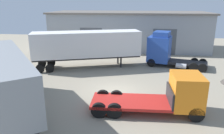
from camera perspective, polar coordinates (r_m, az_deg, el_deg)
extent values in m
plane|color=gray|center=(18.21, 0.98, -6.52)|extent=(60.00, 60.00, 0.00)
cube|color=#93999E|center=(35.13, 4.39, 9.37)|extent=(23.50, 8.34, 5.42)
cube|color=#70665B|center=(34.88, 4.49, 13.99)|extent=(24.00, 8.84, 0.25)
cube|color=#4C5156|center=(31.91, -5.45, 6.95)|extent=(3.20, 0.08, 3.60)
cube|color=#4C5156|center=(31.30, 13.47, 6.37)|extent=(3.20, 0.08, 3.60)
cube|color=#2347A3|center=(25.99, 12.25, 4.65)|extent=(2.98, 3.05, 2.89)
cube|color=#2347A3|center=(25.66, 12.93, 8.37)|extent=(2.18, 2.47, 0.60)
cube|color=black|center=(26.11, 9.80, 6.14)|extent=(0.63, 2.05, 1.04)
cube|color=#232326|center=(25.93, 19.16, 1.05)|extent=(4.51, 3.02, 0.24)
cylinder|color=#B2B2B7|center=(25.05, 17.59, 0.26)|extent=(1.21, 0.83, 0.56)
cylinder|color=black|center=(25.39, 10.25, 1.13)|extent=(0.99, 0.54, 0.94)
cylinder|color=black|center=(27.48, 11.28, 2.26)|extent=(0.99, 0.54, 0.94)
cylinder|color=black|center=(24.88, 20.47, -0.01)|extent=(0.99, 0.54, 0.94)
cylinder|color=black|center=(27.00, 20.72, 1.23)|extent=(0.99, 0.54, 0.94)
cylinder|color=black|center=(24.87, 22.53, -0.24)|extent=(0.99, 0.54, 0.94)
cylinder|color=black|center=(27.00, 22.61, 1.02)|extent=(0.99, 0.54, 0.94)
cube|color=gray|center=(15.42, -26.45, -1.93)|extent=(8.60, 10.09, 2.74)
cube|color=#232326|center=(15.91, -25.76, -7.02)|extent=(8.01, 9.63, 0.24)
cube|color=#232326|center=(13.38, -20.53, -14.16)|extent=(0.22, 0.22, 1.11)
cylinder|color=black|center=(19.60, -23.33, -4.54)|extent=(0.89, 1.03, 1.07)
cylinder|color=black|center=(20.54, -23.71, -3.63)|extent=(0.89, 1.03, 1.07)
cube|color=orange|center=(15.10, 18.85, -5.94)|extent=(2.01, 2.48, 2.20)
cube|color=black|center=(15.21, 22.36, -4.55)|extent=(0.17, 2.02, 0.88)
cube|color=red|center=(15.01, 4.92, -9.04)|extent=(5.39, 2.64, 0.20)
cube|color=#232326|center=(15.02, 14.88, -7.24)|extent=(0.23, 2.40, 1.10)
cylinder|color=black|center=(16.57, 19.18, -8.07)|extent=(1.01, 0.35, 1.00)
cylinder|color=black|center=(14.76, 21.13, -11.45)|extent=(1.01, 0.35, 1.00)
cylinder|color=black|center=(16.06, 1.15, -7.89)|extent=(1.01, 0.35, 1.00)
cylinder|color=black|center=(14.18, 0.60, -11.42)|extent=(1.01, 0.35, 1.00)
cylinder|color=black|center=(16.14, -2.42, -7.76)|extent=(1.01, 0.35, 1.00)
cylinder|color=black|center=(14.28, -3.49, -11.24)|extent=(1.01, 0.35, 1.00)
cube|color=silver|center=(24.41, -6.53, 6.03)|extent=(11.95, 6.10, 2.70)
cube|color=#232326|center=(24.72, -6.42, 2.69)|extent=(11.71, 5.39, 0.24)
cube|color=#232326|center=(26.19, 1.53, 2.06)|extent=(0.20, 0.20, 1.11)
cube|color=#232326|center=(24.69, 2.34, 1.14)|extent=(0.20, 0.20, 1.11)
cylinder|color=black|center=(26.00, -15.57, 1.10)|extent=(0.95, 0.57, 0.90)
cylinder|color=black|center=(23.89, -15.92, -0.30)|extent=(0.95, 0.57, 0.90)
cylinder|color=black|center=(26.11, -17.75, 0.97)|extent=(0.95, 0.57, 0.90)
cylinder|color=black|center=(24.01, -18.29, -0.43)|extent=(0.95, 0.57, 0.90)
cylinder|color=#B22D23|center=(18.80, 16.91, -5.06)|extent=(0.58, 0.58, 0.88)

